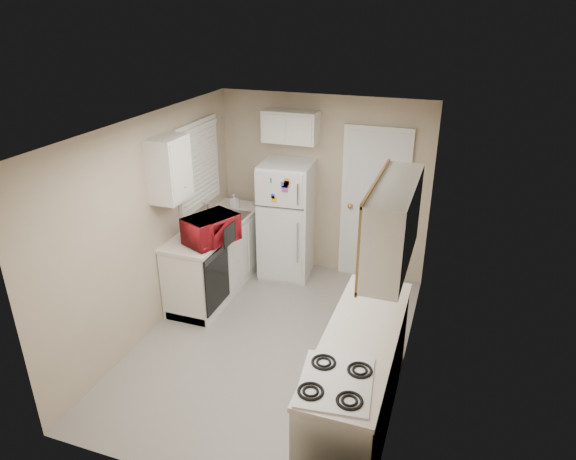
% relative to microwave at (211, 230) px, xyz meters
% --- Properties ---
extents(floor, '(3.80, 3.80, 0.00)m').
position_rel_microwave_xyz_m(floor, '(0.90, -0.42, -1.05)').
color(floor, '#A9A39C').
rests_on(floor, ground).
extents(ceiling, '(3.80, 3.80, 0.00)m').
position_rel_microwave_xyz_m(ceiling, '(0.90, -0.42, 1.35)').
color(ceiling, white).
rests_on(ceiling, floor).
extents(wall_left, '(3.80, 3.80, 0.00)m').
position_rel_microwave_xyz_m(wall_left, '(-0.50, -0.42, 0.15)').
color(wall_left, tan).
rests_on(wall_left, floor).
extents(wall_right, '(3.80, 3.80, 0.00)m').
position_rel_microwave_xyz_m(wall_right, '(2.30, -0.42, 0.15)').
color(wall_right, tan).
rests_on(wall_right, floor).
extents(wall_back, '(2.80, 2.80, 0.00)m').
position_rel_microwave_xyz_m(wall_back, '(0.90, 1.48, 0.15)').
color(wall_back, tan).
rests_on(wall_back, floor).
extents(wall_front, '(2.80, 2.80, 0.00)m').
position_rel_microwave_xyz_m(wall_front, '(0.90, -2.32, 0.15)').
color(wall_front, tan).
rests_on(wall_front, floor).
extents(left_counter, '(0.60, 1.80, 0.90)m').
position_rel_microwave_xyz_m(left_counter, '(-0.20, 0.48, -0.60)').
color(left_counter, silver).
rests_on(left_counter, floor).
extents(dishwasher, '(0.03, 0.58, 0.72)m').
position_rel_microwave_xyz_m(dishwasher, '(0.09, -0.12, -0.56)').
color(dishwasher, black).
rests_on(dishwasher, floor).
extents(sink, '(0.54, 0.74, 0.16)m').
position_rel_microwave_xyz_m(sink, '(-0.20, 0.63, -0.19)').
color(sink, gray).
rests_on(sink, left_counter).
extents(microwave, '(0.66, 0.53, 0.39)m').
position_rel_microwave_xyz_m(microwave, '(0.00, 0.00, 0.00)').
color(microwave, maroon).
rests_on(microwave, left_counter).
extents(soap_bottle, '(0.11, 0.11, 0.19)m').
position_rel_microwave_xyz_m(soap_bottle, '(-0.21, 1.07, -0.05)').
color(soap_bottle, beige).
rests_on(soap_bottle, left_counter).
extents(window_blinds, '(0.10, 0.98, 1.08)m').
position_rel_microwave_xyz_m(window_blinds, '(-0.46, 0.63, 0.55)').
color(window_blinds, silver).
rests_on(window_blinds, wall_left).
extents(upper_cabinet_left, '(0.30, 0.45, 0.70)m').
position_rel_microwave_xyz_m(upper_cabinet_left, '(-0.35, -0.20, 0.75)').
color(upper_cabinet_left, silver).
rests_on(upper_cabinet_left, wall_left).
extents(refrigerator, '(0.70, 0.68, 1.58)m').
position_rel_microwave_xyz_m(refrigerator, '(0.51, 1.16, -0.26)').
color(refrigerator, silver).
rests_on(refrigerator, floor).
extents(cabinet_over_fridge, '(0.70, 0.30, 0.40)m').
position_rel_microwave_xyz_m(cabinet_over_fridge, '(0.50, 1.33, 0.95)').
color(cabinet_over_fridge, silver).
rests_on(cabinet_over_fridge, wall_back).
extents(interior_door, '(0.86, 0.06, 2.08)m').
position_rel_microwave_xyz_m(interior_door, '(1.60, 1.44, -0.03)').
color(interior_door, silver).
rests_on(interior_door, floor).
extents(right_counter, '(0.60, 2.00, 0.90)m').
position_rel_microwave_xyz_m(right_counter, '(2.00, -1.22, -0.60)').
color(right_counter, silver).
rests_on(right_counter, floor).
extents(stove, '(0.59, 0.70, 0.78)m').
position_rel_microwave_xyz_m(stove, '(1.95, -1.86, -0.66)').
color(stove, silver).
rests_on(stove, floor).
extents(upper_cabinet_right, '(0.30, 1.20, 0.70)m').
position_rel_microwave_xyz_m(upper_cabinet_right, '(2.15, -0.92, 0.75)').
color(upper_cabinet_right, silver).
rests_on(upper_cabinet_right, wall_right).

